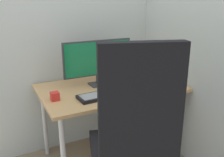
{
  "coord_description": "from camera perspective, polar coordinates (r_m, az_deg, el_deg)",
  "views": [
    {
      "loc": [
        -0.94,
        -1.88,
        1.45
      ],
      "look_at": [
        -0.02,
        -0.08,
        0.81
      ],
      "focal_mm": 39.74,
      "sensor_mm": 36.0,
      "label": 1
    }
  ],
  "objects": [
    {
      "name": "desk",
      "position": [
        2.25,
        -0.42,
        -3.45
      ],
      "size": [
        1.24,
        0.77,
        0.71
      ],
      "color": "tan",
      "rests_on": "ground_plane"
    },
    {
      "name": "pen_holder",
      "position": [
        2.54,
        5.5,
        1.75
      ],
      "size": [
        0.09,
        0.09,
        0.16
      ],
      "color": "gray",
      "rests_on": "desk"
    },
    {
      "name": "ground_plane",
      "position": [
        2.55,
        -0.39,
        -17.13
      ],
      "size": [
        8.0,
        8.0,
        0.0
      ],
      "primitive_type": "plane",
      "color": "gray"
    },
    {
      "name": "mouse",
      "position": [
        2.21,
        6.04,
        -1.57
      ],
      "size": [
        0.08,
        0.1,
        0.04
      ],
      "primitive_type": "ellipsoid",
      "rotation": [
        0.0,
        0.0,
        -0.2
      ],
      "color": "black",
      "rests_on": "desk"
    },
    {
      "name": "keyboard",
      "position": [
        2.0,
        -1.74,
        -3.75
      ],
      "size": [
        0.44,
        0.18,
        0.03
      ],
      "color": "black",
      "rests_on": "desk"
    },
    {
      "name": "desk_clamp_accessory",
      "position": [
        1.97,
        -13.02,
        -3.99
      ],
      "size": [
        0.06,
        0.06,
        0.07
      ],
      "primitive_type": "cube",
      "color": "red",
      "rests_on": "desk"
    },
    {
      "name": "wall_side_right",
      "position": [
        2.37,
        15.73,
        15.64
      ],
      "size": [
        0.04,
        1.66,
        2.8
      ],
      "primitive_type": "cube",
      "color": "#B7C1BC",
      "rests_on": "ground_plane"
    },
    {
      "name": "notebook",
      "position": [
        2.24,
        11.27,
        -1.85
      ],
      "size": [
        0.21,
        0.19,
        0.02
      ],
      "primitive_type": "cube",
      "rotation": [
        0.0,
        0.0,
        -0.29
      ],
      "color": "beige",
      "rests_on": "desk"
    },
    {
      "name": "wall_back",
      "position": [
        2.48,
        -4.96,
        16.26
      ],
      "size": [
        2.12,
        0.04,
        2.8
      ],
      "primitive_type": "cube",
      "color": "#B7C1BC",
      "rests_on": "ground_plane"
    },
    {
      "name": "monitor",
      "position": [
        2.22,
        -3.23,
        4.43
      ],
      "size": [
        0.64,
        0.14,
        0.41
      ],
      "color": "#333338",
      "rests_on": "desk"
    },
    {
      "name": "coffee_mug",
      "position": [
        2.72,
        6.6,
        2.76
      ],
      "size": [
        0.12,
        0.09,
        0.1
      ],
      "color": "red",
      "rests_on": "desk"
    },
    {
      "name": "office_chair",
      "position": [
        1.55,
        5.11,
        -13.43
      ],
      "size": [
        0.63,
        0.63,
        1.26
      ],
      "color": "black",
      "rests_on": "ground_plane"
    }
  ]
}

